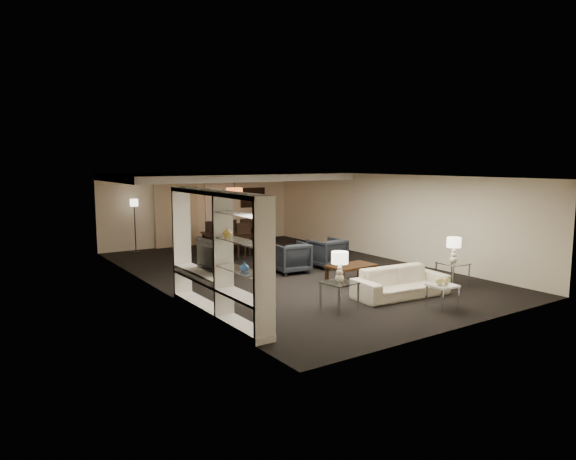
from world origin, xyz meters
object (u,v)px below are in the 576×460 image
(table_lamp_left, at_px, (340,267))
(floor_lamp, at_px, (135,226))
(television, at_px, (204,256))
(vase_amber, at_px, (227,232))
(armchair_right, at_px, (327,253))
(side_table_right, at_px, (453,274))
(side_table_left, at_px, (339,296))
(vase_blue, at_px, (244,266))
(chair_fl, at_px, (210,237))
(sofa, at_px, (401,282))
(floor_speaker, at_px, (186,274))
(chair_fm, at_px, (227,235))
(chair_nm, at_px, (247,241))
(marble_table, at_px, (442,296))
(dining_table, at_px, (237,243))
(table_lamp_right, at_px, (454,250))
(coffee_table, at_px, (351,273))
(chair_nr, at_px, (264,239))
(pendant_light, at_px, (234,192))
(chair_fr, at_px, (244,234))
(chair_nl, at_px, (229,242))
(armchair_left, at_px, (291,258))

(table_lamp_left, relative_size, floor_lamp, 0.35)
(television, distance_m, vase_amber, 1.19)
(armchair_right, distance_m, side_table_right, 3.48)
(side_table_left, height_order, vase_blue, vase_blue)
(chair_fl, bearing_deg, sofa, 101.40)
(television, xyz_separation_m, floor_speaker, (0.08, 1.14, -0.57))
(sofa, relative_size, floor_speaker, 2.16)
(sofa, distance_m, chair_fm, 7.04)
(table_lamp_left, xyz_separation_m, chair_fm, (1.16, 7.01, -0.32))
(sofa, relative_size, chair_nm, 2.02)
(chair_fm, bearing_deg, marble_table, 94.65)
(chair_nm, bearing_deg, dining_table, 89.61)
(chair_fl, xyz_separation_m, floor_lamp, (-1.89, 1.48, 0.33))
(side_table_right, distance_m, table_lamp_right, 0.57)
(television, bearing_deg, dining_table, -34.20)
(coffee_table, bearing_deg, marble_table, -90.00)
(chair_nm, height_order, chair_fm, same)
(armchair_right, bearing_deg, coffee_table, 67.45)
(dining_table, xyz_separation_m, chair_nr, (0.60, -0.65, 0.17))
(armchair_right, relative_size, side_table_left, 1.49)
(coffee_table, relative_size, side_table_left, 2.00)
(marble_table, bearing_deg, chair_fl, 98.03)
(vase_amber, relative_size, chair_fl, 0.16)
(pendant_light, bearing_deg, side_table_left, -101.41)
(table_lamp_left, height_order, vase_blue, vase_blue)
(table_lamp_left, xyz_separation_m, chair_nr, (1.76, 5.71, -0.32))
(coffee_table, height_order, vase_blue, vase_blue)
(side_table_right, height_order, chair_fr, chair_fr)
(vase_amber, distance_m, chair_nr, 6.72)
(side_table_right, bearing_deg, chair_nr, 106.06)
(coffee_table, height_order, dining_table, dining_table)
(television, bearing_deg, vase_amber, 178.35)
(dining_table, xyz_separation_m, chair_fm, (0.00, 0.65, 0.17))
(table_lamp_right, bearing_deg, television, 165.44)
(marble_table, bearing_deg, chair_nl, 99.53)
(pendant_light, xyz_separation_m, coffee_table, (0.30, -5.33, -1.71))
(sofa, bearing_deg, pendant_light, 97.85)
(chair_nm, bearing_deg, vase_amber, -122.81)
(table_lamp_right, distance_m, marble_table, 2.11)
(chair_fr, xyz_separation_m, floor_lamp, (-3.09, 1.48, 0.33))
(table_lamp_right, distance_m, floor_lamp, 9.72)
(pendant_light, bearing_deg, table_lamp_right, -73.89)
(armchair_left, relative_size, chair_fr, 0.83)
(table_lamp_right, height_order, chair_fm, table_lamp_right)
(table_lamp_left, height_order, chair_fm, table_lamp_left)
(armchair_left, height_order, side_table_right, armchair_left)
(television, relative_size, chair_fr, 1.03)
(chair_nl, bearing_deg, vase_amber, -123.12)
(dining_table, relative_size, chair_nl, 1.92)
(television, distance_m, vase_blue, 1.64)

